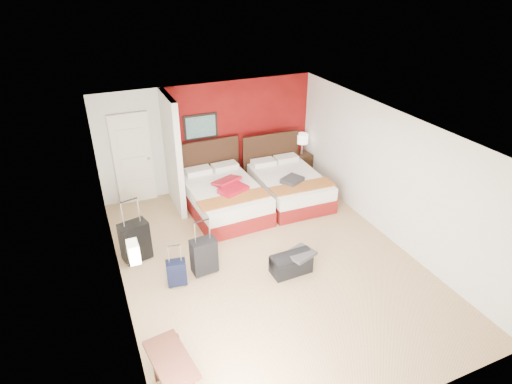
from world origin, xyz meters
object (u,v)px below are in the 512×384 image
nightstand (301,165)px  suitcase_charcoal (204,257)px  table_lamp (302,144)px  desk (173,378)px  suitcase_black (135,242)px  suitcase_navy (177,274)px  bed_left (224,199)px  bed_right (289,187)px  red_suitcase_open (230,185)px  duffel_bag (291,264)px

nightstand → suitcase_charcoal: (-3.39, -2.75, 0.02)m
table_lamp → desk: size_ratio=0.62×
suitcase_black → suitcase_navy: 1.10m
bed_left → bed_right: bed_left is taller
nightstand → suitcase_charcoal: 4.36m
suitcase_navy → table_lamp: bearing=45.6°
bed_right → nightstand: bearing=51.2°
red_suitcase_open → desk: size_ratio=0.95×
desk → suitcase_black: bearing=80.3°
bed_right → suitcase_black: suitcase_black is taller
bed_right → suitcase_charcoal: size_ratio=3.07×
bed_left → suitcase_charcoal: 2.08m
desk → bed_left: bearing=53.9°
bed_left → suitcase_charcoal: (-1.01, -1.81, 0.01)m
red_suitcase_open → table_lamp: size_ratio=1.53×
suitcase_charcoal → suitcase_navy: suitcase_charcoal is taller
suitcase_charcoal → suitcase_black: bearing=135.8°
suitcase_charcoal → desk: desk is taller
bed_right → red_suitcase_open: bearing=-176.3°
desk → suitcase_charcoal: bearing=55.4°
suitcase_black → duffel_bag: bearing=-45.2°
duffel_bag → table_lamp: bearing=57.3°
suitcase_black → red_suitcase_open: bearing=7.9°
duffel_bag → bed_left: bearing=97.0°
nightstand → duffel_bag: bearing=-125.7°
suitcase_black → desk: (-0.05, -3.04, -0.02)m
nightstand → desk: (-4.46, -4.95, 0.05)m
table_lamp → suitcase_navy: size_ratio=1.16×
red_suitcase_open → nightstand: size_ratio=1.32×
bed_left → table_lamp: bearing=19.0°
red_suitcase_open → suitcase_charcoal: 2.07m
bed_left → suitcase_charcoal: suitcase_charcoal is taller
bed_left → bed_right: (1.54, -0.05, -0.02)m
table_lamp → suitcase_charcoal: 4.39m
bed_left → red_suitcase_open: bearing=-47.5°
red_suitcase_open → duffel_bag: (0.26, -2.30, -0.49)m
bed_right → nightstand: nightstand is taller
bed_right → red_suitcase_open: 1.49m
suitcase_charcoal → desk: 2.45m
bed_left → suitcase_black: suitcase_black is taller
bed_left → nightstand: size_ratio=3.44×
red_suitcase_open → bed_left: bearing=112.9°
red_suitcase_open → suitcase_charcoal: bearing=-145.2°
bed_left → nightstand: bearing=19.0°
bed_left → duffel_bag: bed_left is taller
bed_left → bed_right: bearing=-4.2°
suitcase_black → desk: bearing=-105.4°
bed_right → suitcase_charcoal: suitcase_charcoal is taller
bed_right → red_suitcase_open: (-1.44, -0.05, 0.37)m
nightstand → suitcase_navy: nightstand is taller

